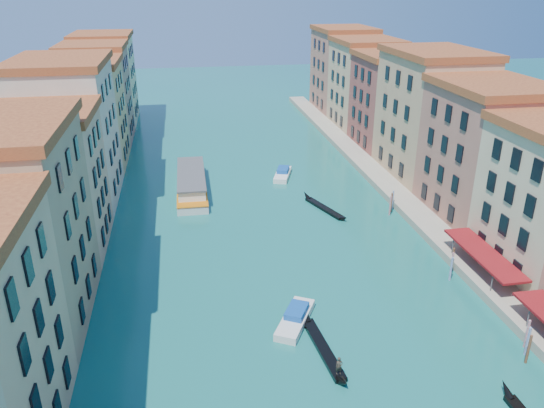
{
  "coord_description": "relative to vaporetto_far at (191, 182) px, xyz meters",
  "views": [
    {
      "loc": [
        -9.8,
        -7.84,
        30.98
      ],
      "look_at": [
        -0.22,
        46.91,
        7.31
      ],
      "focal_mm": 35.0,
      "sensor_mm": 36.0,
      "label": 1
    }
  ],
  "objects": [
    {
      "name": "left_bank_palazzos",
      "position": [
        -17.14,
        -6.91,
        8.38
      ],
      "size": [
        12.8,
        128.4,
        21.0
      ],
      "color": "tan",
      "rests_on": "ground"
    },
    {
      "name": "right_bank_palazzos",
      "position": [
        38.86,
        -6.59,
        8.42
      ],
      "size": [
        12.8,
        128.4,
        21.0
      ],
      "color": "#AC563E",
      "rests_on": "ground"
    },
    {
      "name": "quay",
      "position": [
        30.86,
        -6.59,
        -0.82
      ],
      "size": [
        4.0,
        140.0,
        1.0
      ],
      "primitive_type": "cube",
      "color": "#9C957E",
      "rests_on": "ground"
    },
    {
      "name": "mooring_poles_right",
      "position": [
        27.96,
        -42.79,
        -0.02
      ],
      "size": [
        1.44,
        54.24,
        3.2
      ],
      "color": "#532F1C",
      "rests_on": "ground"
    },
    {
      "name": "vaporetto_far",
      "position": [
        0.0,
        0.0,
        0.0
      ],
      "size": [
        4.82,
        19.85,
        2.94
      ],
      "rotation": [
        0.0,
        0.0,
        -0.02
      ],
      "color": "silver",
      "rests_on": "ground"
    },
    {
      "name": "gondola_fore",
      "position": [
        10.31,
        -41.93,
        -0.94
      ],
      "size": [
        1.98,
        11.56,
        2.3
      ],
      "rotation": [
        0.0,
        0.0,
        0.1
      ],
      "color": "black",
      "rests_on": "ground"
    },
    {
      "name": "gondola_far",
      "position": [
        18.66,
        -10.92,
        -1.0
      ],
      "size": [
        4.65,
        10.78,
        1.58
      ],
      "rotation": [
        0.0,
        0.0,
        0.35
      ],
      "color": "black",
      "rests_on": "ground"
    },
    {
      "name": "motorboat_mid",
      "position": [
        8.74,
        -37.32,
        -0.77
      ],
      "size": [
        5.2,
        7.05,
        1.42
      ],
      "rotation": [
        0.0,
        0.0,
        -0.5
      ],
      "color": "silver",
      "rests_on": "ground"
    },
    {
      "name": "motorboat_far",
      "position": [
        15.44,
        3.65,
        -0.76
      ],
      "size": [
        4.35,
        7.37,
        1.46
      ],
      "rotation": [
        0.0,
        0.0,
        -0.33
      ],
      "color": "white",
      "rests_on": "ground"
    }
  ]
}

